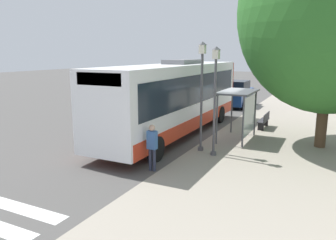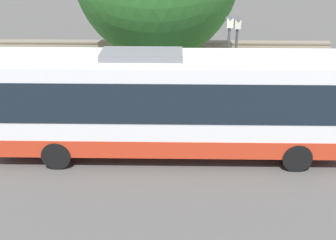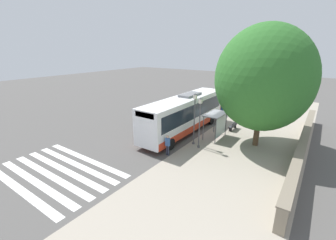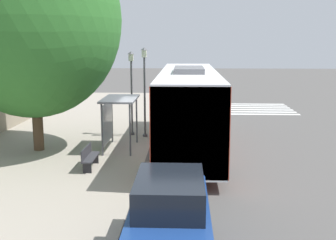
# 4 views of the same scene
# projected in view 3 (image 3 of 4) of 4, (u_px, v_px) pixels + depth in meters

# --- Properties ---
(ground_plane) EXTENTS (120.00, 120.00, 0.00)m
(ground_plane) POSITION_uv_depth(u_px,v_px,m) (205.00, 133.00, 22.72)
(ground_plane) COLOR #514F4C
(ground_plane) RESTS_ON ground
(sidewalk_plaza) EXTENTS (9.00, 44.00, 0.02)m
(sidewalk_plaza) POSITION_uv_depth(u_px,v_px,m) (250.00, 143.00, 20.27)
(sidewalk_plaza) COLOR #9E9384
(sidewalk_plaza) RESTS_ON ground
(crosswalk_stripes) EXTENTS (9.00, 5.25, 0.01)m
(crosswalk_stripes) POSITION_uv_depth(u_px,v_px,m) (57.00, 172.00, 15.47)
(crosswalk_stripes) COLOR silver
(crosswalk_stripes) RESTS_ON ground
(stone_wall) EXTENTS (0.60, 20.00, 1.47)m
(stone_wall) POSITION_uv_depth(u_px,v_px,m) (303.00, 146.00, 17.85)
(stone_wall) COLOR gray
(stone_wall) RESTS_ON ground
(bus) EXTENTS (2.64, 12.34, 3.81)m
(bus) POSITION_uv_depth(u_px,v_px,m) (185.00, 113.00, 22.40)
(bus) COLOR white
(bus) RESTS_ON ground
(bus_shelter) EXTENTS (1.51, 2.77, 2.38)m
(bus_shelter) POSITION_uv_depth(u_px,v_px,m) (217.00, 118.00, 20.87)
(bus_shelter) COLOR #515459
(bus_shelter) RESTS_ON ground
(pedestrian) EXTENTS (0.34, 0.22, 1.69)m
(pedestrian) POSITION_uv_depth(u_px,v_px,m) (168.00, 144.00, 17.69)
(pedestrian) COLOR #2D3347
(pedestrian) RESTS_ON ground
(bench) EXTENTS (0.40, 1.62, 0.88)m
(bench) POSITION_uv_depth(u_px,v_px,m) (233.00, 126.00, 23.39)
(bench) COLOR #333338
(bench) RESTS_ON ground
(street_lamp_near) EXTENTS (0.28, 0.28, 4.40)m
(street_lamp_near) POSITION_uv_depth(u_px,v_px,m) (200.00, 119.00, 18.54)
(street_lamp_near) COLOR #4C4C51
(street_lamp_near) RESTS_ON ground
(street_lamp_far) EXTENTS (0.28, 0.28, 4.61)m
(street_lamp_far) POSITION_uv_depth(u_px,v_px,m) (194.00, 115.00, 19.21)
(street_lamp_far) COLOR #4C4C51
(street_lamp_far) RESTS_ON ground
(shade_tree) EXTENTS (7.76, 7.76, 10.10)m
(shade_tree) POSITION_uv_depth(u_px,v_px,m) (264.00, 79.00, 18.04)
(shade_tree) COLOR brown
(shade_tree) RESTS_ON ground
(parked_car_behind_bus) EXTENTS (1.85, 4.19, 2.02)m
(parked_car_behind_bus) POSITION_uv_depth(u_px,v_px,m) (227.00, 104.00, 30.52)
(parked_car_behind_bus) COLOR navy
(parked_car_behind_bus) RESTS_ON ground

